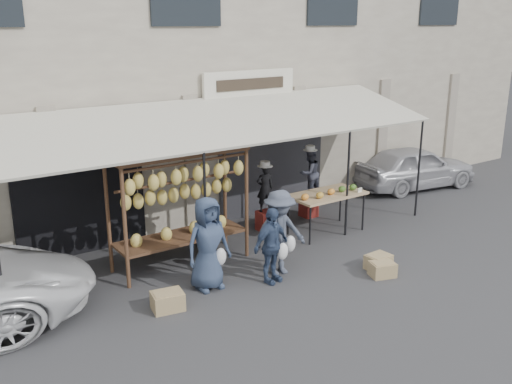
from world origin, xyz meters
TOP-DOWN VIEW (x-y plane):
  - ground_plane at (0.00, 0.00)m, footprint 90.00×90.00m
  - shophouse at (-0.00, 6.50)m, footprint 24.00×6.15m
  - awning at (0.01, 2.28)m, footprint 10.00×2.35m
  - banana_rack at (-1.17, 1.76)m, footprint 2.60×0.90m
  - produce_table at (2.26, 1.51)m, footprint 1.70×0.90m
  - vendor_left at (1.22, 2.40)m, footprint 0.45×0.36m
  - vendor_right at (2.65, 2.58)m, footprint 0.60×0.49m
  - customer_left at (-1.27, 0.62)m, footprint 0.82×0.54m
  - customer_mid at (-0.23, 0.19)m, footprint 0.87×0.49m
  - customer_right at (0.11, 0.40)m, footprint 1.10×0.72m
  - stool_left at (1.22, 2.40)m, footprint 0.34×0.34m
  - stool_right at (2.65, 2.58)m, footprint 0.39×0.39m
  - crate_near_a at (1.59, -0.79)m, footprint 0.53×0.46m
  - crate_near_b at (1.77, -0.52)m, footprint 0.48×0.37m
  - crate_far at (-2.22, 0.31)m, footprint 0.56×0.46m
  - sedan at (6.65, 2.78)m, footprint 3.73×1.99m

SIDE VIEW (x-z plane):
  - ground_plane at x=0.00m, z-range 0.00..0.00m
  - crate_near_a at x=1.59m, z-range 0.00..0.27m
  - crate_near_b at x=1.77m, z-range 0.00..0.28m
  - crate_far at x=-2.22m, z-range 0.00..0.30m
  - stool_left at x=1.22m, z-range 0.00..0.45m
  - stool_right at x=2.65m, z-range 0.00..0.49m
  - sedan at x=6.65m, z-range 0.00..1.21m
  - customer_mid at x=-0.23m, z-range 0.00..1.39m
  - customer_right at x=0.11m, z-range 0.00..1.60m
  - customer_left at x=-1.27m, z-range 0.00..1.66m
  - produce_table at x=2.26m, z-range 0.35..1.39m
  - vendor_left at x=1.22m, z-range 0.45..1.51m
  - vendor_right at x=2.65m, z-range 0.49..1.66m
  - banana_rack at x=-1.17m, z-range 0.46..2.69m
  - awning at x=0.01m, z-range 1.12..4.03m
  - shophouse at x=0.00m, z-range 0.00..7.30m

